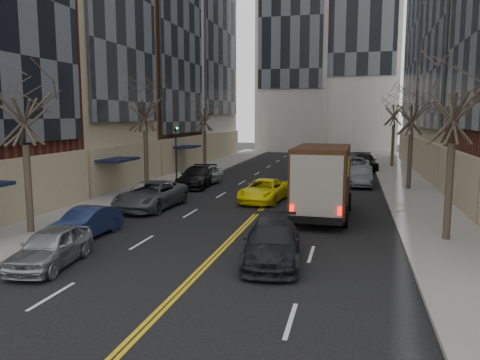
{
  "coord_description": "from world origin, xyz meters",
  "views": [
    {
      "loc": [
        4.92,
        -9.4,
        5.23
      ],
      "look_at": [
        -0.25,
        11.93,
        2.2
      ],
      "focal_mm": 35.0,
      "sensor_mm": 36.0,
      "label": 1
    }
  ],
  "objects_px": {
    "pedestrian": "(307,193)",
    "taxi": "(264,191)",
    "ups_truck": "(322,182)",
    "observer_sedan": "(272,243)"
  },
  "relations": [
    {
      "from": "taxi",
      "to": "pedestrian",
      "type": "bearing_deg",
      "value": -21.05
    },
    {
      "from": "ups_truck",
      "to": "observer_sedan",
      "type": "relative_size",
      "value": 1.35
    },
    {
      "from": "ups_truck",
      "to": "observer_sedan",
      "type": "xyz_separation_m",
      "value": [
        -1.24,
        -7.82,
        -1.16
      ]
    },
    {
      "from": "pedestrian",
      "to": "ups_truck",
      "type": "bearing_deg",
      "value": -146.48
    },
    {
      "from": "ups_truck",
      "to": "pedestrian",
      "type": "bearing_deg",
      "value": 113.71
    },
    {
      "from": "pedestrian",
      "to": "taxi",
      "type": "bearing_deg",
      "value": 73.58
    },
    {
      "from": "taxi",
      "to": "pedestrian",
      "type": "relative_size",
      "value": 2.75
    },
    {
      "from": "ups_truck",
      "to": "pedestrian",
      "type": "relative_size",
      "value": 3.85
    },
    {
      "from": "taxi",
      "to": "pedestrian",
      "type": "distance_m",
      "value": 3.13
    },
    {
      "from": "observer_sedan",
      "to": "pedestrian",
      "type": "relative_size",
      "value": 2.86
    }
  ]
}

